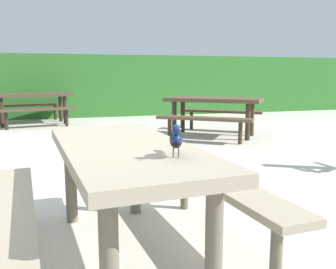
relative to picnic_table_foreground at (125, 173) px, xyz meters
The scene contains 6 objects.
ground_plane 0.65m from the picnic_table_foreground, 117.21° to the left, with size 60.00×60.00×0.00m, color beige.
hedge_wall 9.11m from the picnic_table_foreground, 90.95° to the left, with size 28.00×1.91×1.73m, color #2D6B28.
picnic_table_foreground is the anchor object (origin of this frame).
bird_grackle 0.57m from the picnic_table_foreground, 66.74° to the right, with size 0.12×0.28×0.18m.
picnic_table_mid_left 7.17m from the picnic_table_foreground, 97.84° to the left, with size 1.99×1.96×0.74m.
picnic_table_mid_right 4.96m from the picnic_table_foreground, 60.14° to the left, with size 2.37×2.37×0.74m.
Camera 1 is at (-0.24, -2.59, 1.18)m, focal length 39.73 mm.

